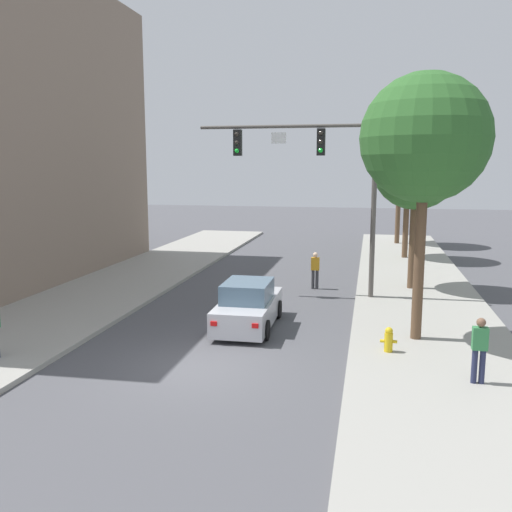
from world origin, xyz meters
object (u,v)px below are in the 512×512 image
(car_lead_silver, at_px, (248,306))
(pedestrian_crossing_road, at_px, (315,269))
(fire_hydrant, at_px, (389,340))
(street_tree_third, at_px, (408,171))
(traffic_signal_mast, at_px, (322,166))
(street_tree_second, at_px, (416,167))
(street_tree_nearest, at_px, (425,139))
(street_tree_farthest, at_px, (400,151))
(pedestrian_sidewalk_right_walker, at_px, (480,347))

(car_lead_silver, distance_m, pedestrian_crossing_road, 6.59)
(fire_hydrant, bearing_deg, street_tree_third, 85.43)
(traffic_signal_mast, height_order, street_tree_second, traffic_signal_mast)
(traffic_signal_mast, xyz_separation_m, street_tree_nearest, (3.42, -5.30, 0.79))
(car_lead_silver, relative_size, street_tree_farthest, 0.52)
(traffic_signal_mast, distance_m, street_tree_third, 11.19)
(pedestrian_sidewalk_right_walker, relative_size, fire_hydrant, 2.28)
(car_lead_silver, distance_m, fire_hydrant, 5.00)
(pedestrian_crossing_road, bearing_deg, street_tree_nearest, -61.44)
(street_tree_third, bearing_deg, pedestrian_crossing_road, -116.21)
(car_lead_silver, xyz_separation_m, fire_hydrant, (4.56, -2.06, -0.22))
(street_tree_nearest, xyz_separation_m, street_tree_second, (0.33, 7.38, -0.81))
(fire_hydrant, xyz_separation_m, street_tree_third, (1.38, 17.23, 4.58))
(pedestrian_crossing_road, bearing_deg, fire_hydrant, -70.78)
(fire_hydrant, height_order, street_tree_second, street_tree_second)
(pedestrian_crossing_road, relative_size, street_tree_farthest, 0.20)
(car_lead_silver, distance_m, street_tree_nearest, 7.70)
(pedestrian_crossing_road, distance_m, fire_hydrant, 8.95)
(pedestrian_crossing_road, xyz_separation_m, street_tree_third, (4.32, 8.78, 4.18))
(street_tree_second, bearing_deg, fire_hydrant, -97.69)
(pedestrian_sidewalk_right_walker, xyz_separation_m, street_tree_third, (-0.69, 19.17, 4.03))
(pedestrian_sidewalk_right_walker, relative_size, street_tree_nearest, 0.21)
(street_tree_nearest, xyz_separation_m, street_tree_third, (0.52, 15.77, -1.07))
(traffic_signal_mast, bearing_deg, pedestrian_sidewalk_right_walker, -61.99)
(car_lead_silver, distance_m, pedestrian_sidewalk_right_walker, 7.75)
(traffic_signal_mast, bearing_deg, street_tree_second, 28.97)
(pedestrian_crossing_road, height_order, street_tree_third, street_tree_third)
(pedestrian_sidewalk_right_walker, height_order, fire_hydrant, pedestrian_sidewalk_right_walker)
(street_tree_third, bearing_deg, street_tree_nearest, -91.88)
(car_lead_silver, relative_size, pedestrian_crossing_road, 2.60)
(car_lead_silver, relative_size, street_tree_third, 0.62)
(traffic_signal_mast, bearing_deg, street_tree_third, 69.38)
(traffic_signal_mast, distance_m, pedestrian_crossing_road, 4.78)
(pedestrian_crossing_road, bearing_deg, car_lead_silver, -104.16)
(street_tree_third, bearing_deg, street_tree_second, -91.26)
(traffic_signal_mast, bearing_deg, street_tree_farthest, 77.22)
(fire_hydrant, relative_size, street_tree_nearest, 0.09)
(traffic_signal_mast, xyz_separation_m, fire_hydrant, (2.56, -6.76, -4.86))
(traffic_signal_mast, relative_size, fire_hydrant, 10.42)
(pedestrian_sidewalk_right_walker, bearing_deg, fire_hydrant, 136.73)
(street_tree_nearest, distance_m, street_tree_farthest, 21.87)
(street_tree_nearest, relative_size, street_tree_second, 1.12)
(street_tree_second, height_order, street_tree_farthest, street_tree_farthest)
(traffic_signal_mast, xyz_separation_m, pedestrian_sidewalk_right_walker, (4.63, -8.70, -4.31))
(car_lead_silver, bearing_deg, pedestrian_crossing_road, 75.84)
(pedestrian_sidewalk_right_walker, height_order, street_tree_farthest, street_tree_farthest)
(street_tree_third, height_order, street_tree_farthest, street_tree_farthest)
(car_lead_silver, xyz_separation_m, street_tree_third, (5.93, 15.17, 4.37))
(car_lead_silver, height_order, street_tree_third, street_tree_third)
(pedestrian_crossing_road, height_order, street_tree_farthest, street_tree_farthest)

